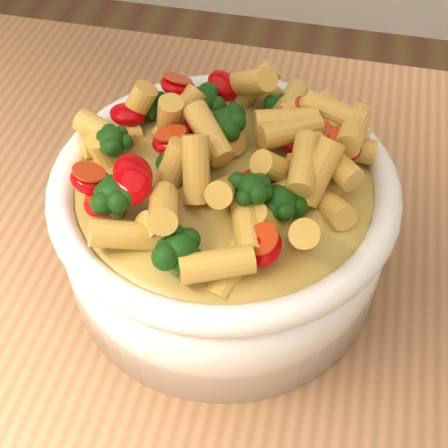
# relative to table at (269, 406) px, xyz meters

# --- Properties ---
(table) EXTENTS (1.20, 0.80, 0.90)m
(table) POSITION_rel_table_xyz_m (0.00, 0.00, 0.00)
(table) COLOR #AA7249
(table) RESTS_ON ground
(serving_bowl) EXTENTS (0.26, 0.26, 0.11)m
(serving_bowl) POSITION_rel_table_xyz_m (-0.06, 0.07, 0.16)
(serving_bowl) COLOR white
(serving_bowl) RESTS_ON table
(pasta_salad) EXTENTS (0.20, 0.20, 0.05)m
(pasta_salad) POSITION_rel_table_xyz_m (-0.06, 0.07, 0.23)
(pasta_salad) COLOR gold
(pasta_salad) RESTS_ON serving_bowl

